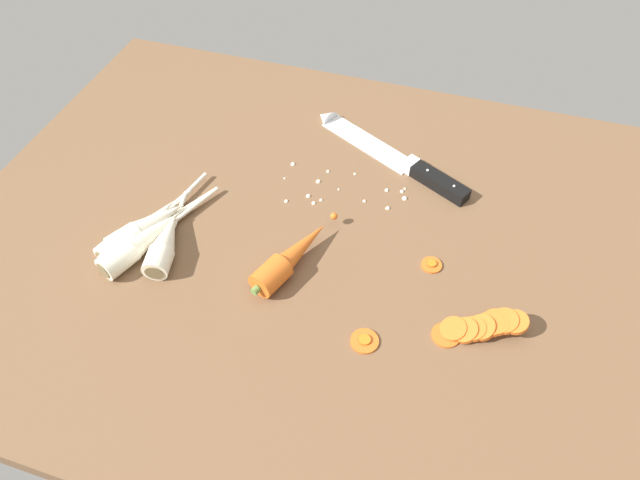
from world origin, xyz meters
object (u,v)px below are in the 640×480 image
(parsnip_mid_left, at_px, (133,234))
(parsnip_back, at_px, (165,243))
(whole_carrot, at_px, (290,257))
(parsnip_mid_right, at_px, (148,226))
(parsnip_outer, at_px, (143,232))
(chefs_knife, at_px, (385,152))
(parsnip_front, at_px, (143,241))
(carrot_slice_stack, at_px, (480,327))
(carrot_slice_stray_near, at_px, (432,264))
(carrot_slice_stray_mid, at_px, (365,340))

(parsnip_mid_left, relative_size, parsnip_back, 1.04)
(whole_carrot, distance_m, parsnip_mid_right, 0.24)
(whole_carrot, bearing_deg, parsnip_outer, -175.39)
(chefs_knife, relative_size, parsnip_front, 1.45)
(parsnip_outer, distance_m, carrot_slice_stack, 0.53)
(chefs_knife, bearing_deg, parsnip_back, -130.18)
(whole_carrot, bearing_deg, parsnip_back, -171.06)
(parsnip_mid_right, bearing_deg, parsnip_outer, -103.39)
(carrot_slice_stray_near, bearing_deg, parsnip_front, -167.01)
(chefs_knife, xyz_separation_m, carrot_slice_stray_mid, (0.06, -0.39, -0.00))
(parsnip_front, distance_m, parsnip_back, 0.04)
(parsnip_front, bearing_deg, carrot_slice_stray_mid, -8.97)
(parsnip_front, bearing_deg, whole_carrot, 8.97)
(parsnip_outer, bearing_deg, carrot_slice_stack, -1.37)
(parsnip_mid_right, bearing_deg, whole_carrot, 1.74)
(parsnip_back, relative_size, carrot_slice_stack, 1.42)
(carrot_slice_stack, bearing_deg, carrot_slice_stray_near, 130.67)
(parsnip_mid_left, xyz_separation_m, carrot_slice_stack, (0.54, -0.00, -0.01))
(carrot_slice_stack, bearing_deg, parsnip_outer, 178.63)
(whole_carrot, bearing_deg, parsnip_mid_right, -178.26)
(parsnip_front, relative_size, parsnip_mid_left, 1.19)
(parsnip_front, distance_m, parsnip_mid_right, 0.03)
(parsnip_back, xyz_separation_m, carrot_slice_stack, (0.49, -0.00, -0.01))
(parsnip_mid_right, bearing_deg, carrot_slice_stray_mid, -13.07)
(parsnip_mid_right, distance_m, carrot_slice_stray_mid, 0.39)
(carrot_slice_stray_near, bearing_deg, parsnip_mid_left, -168.60)
(whole_carrot, bearing_deg, carrot_slice_stray_near, 17.32)
(carrot_slice_stack, bearing_deg, carrot_slice_stray_mid, -157.07)
(carrot_slice_stack, bearing_deg, parsnip_mid_left, 179.59)
(carrot_slice_stray_near, bearing_deg, carrot_slice_stack, -49.33)
(parsnip_back, bearing_deg, parsnip_front, -170.90)
(parsnip_outer, distance_m, carrot_slice_stray_mid, 0.39)
(parsnip_back, distance_m, carrot_slice_stack, 0.49)
(carrot_slice_stray_mid, bearing_deg, parsnip_outer, 168.77)
(chefs_knife, distance_m, parsnip_back, 0.43)
(parsnip_mid_right, xyz_separation_m, carrot_slice_stray_near, (0.45, 0.07, -0.02))
(whole_carrot, xyz_separation_m, parsnip_mid_left, (-0.25, -0.03, -0.00))
(parsnip_front, relative_size, carrot_slice_stray_near, 7.00)
(parsnip_mid_right, bearing_deg, parsnip_mid_left, -126.59)
(parsnip_front, height_order, parsnip_outer, same)
(parsnip_mid_left, height_order, parsnip_back, same)
(parsnip_front, height_order, parsnip_mid_right, same)
(parsnip_mid_right, distance_m, parsnip_back, 0.05)
(whole_carrot, distance_m, carrot_slice_stack, 0.29)
(whole_carrot, xyz_separation_m, parsnip_mid_right, (-0.24, -0.01, -0.00))
(parsnip_mid_right, height_order, carrot_slice_stray_near, parsnip_mid_right)
(carrot_slice_stray_mid, bearing_deg, parsnip_mid_left, 170.37)
(parsnip_mid_left, xyz_separation_m, carrot_slice_stray_near, (0.46, 0.09, -0.02))
(parsnip_back, height_order, carrot_slice_stack, parsnip_back)
(chefs_knife, relative_size, whole_carrot, 1.74)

